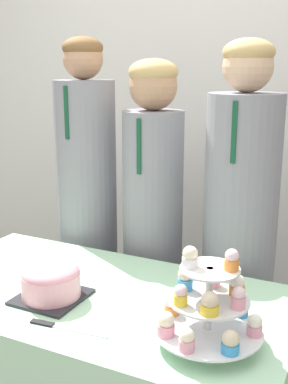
{
  "coord_description": "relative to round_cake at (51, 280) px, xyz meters",
  "views": [
    {
      "loc": [
        0.8,
        -0.92,
        1.45
      ],
      "look_at": [
        0.16,
        0.38,
        1.08
      ],
      "focal_mm": 45.0,
      "sensor_mm": 36.0,
      "label": 1
    }
  ],
  "objects": [
    {
      "name": "cupcake_stand",
      "position": [
        0.55,
        -0.03,
        0.05
      ],
      "size": [
        0.3,
        0.3,
        0.28
      ],
      "color": "silver",
      "rests_on": "table"
    },
    {
      "name": "table",
      "position": [
        0.11,
        0.1,
        -0.42
      ],
      "size": [
        1.32,
        0.69,
        0.71
      ],
      "color": "#A8DBB2",
      "rests_on": "ground_plane"
    },
    {
      "name": "student_0",
      "position": [
        -0.26,
        0.63,
        -0.02
      ],
      "size": [
        0.27,
        0.28,
        1.58
      ],
      "color": "gray",
      "rests_on": "ground_plane"
    },
    {
      "name": "cake_knife",
      "position": [
        0.12,
        -0.14,
        -0.06
      ],
      "size": [
        0.25,
        0.04,
        0.01
      ],
      "rotation": [
        0.0,
        0.0,
        0.1
      ],
      "color": "silver",
      "rests_on": "table"
    },
    {
      "name": "round_cake",
      "position": [
        0.0,
        0.0,
        0.0
      ],
      "size": [
        0.21,
        0.21,
        0.13
      ],
      "color": "#232328",
      "rests_on": "table"
    },
    {
      "name": "student_2",
      "position": [
        0.45,
        0.63,
        -0.03
      ],
      "size": [
        0.29,
        0.3,
        1.56
      ],
      "color": "gray",
      "rests_on": "ground_plane"
    },
    {
      "name": "wall_back",
      "position": [
        0.11,
        1.37,
        0.57
      ],
      "size": [
        9.0,
        0.06,
        2.7
      ],
      "color": "silver",
      "rests_on": "ground_plane"
    },
    {
      "name": "student_1",
      "position": [
        0.07,
        0.63,
        -0.04
      ],
      "size": [
        0.26,
        0.26,
        1.49
      ],
      "color": "gray",
      "rests_on": "ground_plane"
    }
  ]
}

